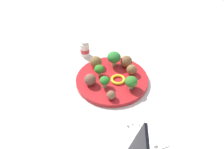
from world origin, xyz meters
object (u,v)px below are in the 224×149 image
knife (143,127)px  napkin (139,131)px  meatball_mid_left (90,80)px  yogurt_bottle (85,49)px  meatball_near_rim (132,70)px  plate (112,80)px  meatball_center (126,61)px  meatball_front_left (111,95)px  meatball_back_left (96,62)px  pepper_ring_front_left (118,79)px  broccoli_floret_center (99,69)px  fork (133,130)px  broccoli_floret_back_left (105,81)px  broccoli_floret_front_left (114,57)px  broccoli_floret_back_right (131,82)px

knife → napkin: bearing=107.6°
meatball_mid_left → yogurt_bottle: size_ratio=0.61×
meatball_near_rim → knife: size_ratio=0.28×
plate → meatball_center: meatball_center is taller
meatball_front_left → yogurt_bottle: bearing=-4.2°
plate → yogurt_bottle: yogurt_bottle is taller
meatball_front_left → meatball_back_left: bearing=-7.7°
plate → pepper_ring_front_left: pepper_ring_front_left is taller
broccoli_floret_center → meatball_back_left: size_ratio=0.95×
meatball_near_rim → fork: bearing=151.4°
broccoli_floret_center → broccoli_floret_back_left: bearing=171.7°
plate → broccoli_floret_front_left: broccoli_floret_front_left is taller
yogurt_bottle → broccoli_floret_back_left: bearing=176.0°
meatball_front_left → broccoli_floret_back_right: bearing=-79.9°
meatball_front_left → meatball_back_left: meatball_back_left is taller
broccoli_floret_back_right → meatball_center: broccoli_floret_back_right is taller
meatball_center → yogurt_bottle: size_ratio=0.65×
broccoli_floret_back_left → yogurt_bottle: bearing=-4.0°
meatball_center → pepper_ring_front_left: meatball_center is taller
yogurt_bottle → meatball_mid_left: bearing=163.5°
broccoli_floret_back_right → meatball_front_left: size_ratio=1.54×
meatball_mid_left → meatball_front_left: meatball_mid_left is taller
meatball_mid_left → fork: meatball_mid_left is taller
fork → yogurt_bottle: yogurt_bottle is taller
meatball_near_rim → fork: 0.27m
broccoli_floret_center → fork: size_ratio=0.37×
broccoli_floret_front_left → meatball_back_left: bearing=71.4°
meatball_center → meatball_near_rim: bearing=175.2°
meatball_near_rim → napkin: 0.27m
meatball_near_rim → broccoli_floret_back_left: bearing=99.2°
meatball_mid_left → broccoli_floret_center: bearing=-57.7°
broccoli_floret_front_left → meatball_mid_left: bearing=115.9°
broccoli_floret_center → yogurt_bottle: size_ratio=0.62×
meatball_mid_left → broccoli_floret_front_left: bearing=-64.1°
broccoli_floret_back_right → meatball_mid_left: (0.09, 0.13, -0.01)m
broccoli_floret_back_left → meatball_mid_left: (0.04, 0.04, -0.01)m
meatball_near_rim → yogurt_bottle: size_ratio=0.55×
broccoli_floret_center → napkin: bearing=-179.1°
meatball_mid_left → pepper_ring_front_left: size_ratio=0.78×
broccoli_floret_back_right → pepper_ring_front_left: broccoli_floret_back_right is taller
meatball_mid_left → yogurt_bottle: bearing=-16.5°
broccoli_floret_center → meatball_front_left: (-0.14, 0.02, -0.01)m
broccoli_floret_back_left → broccoli_floret_front_left: broccoli_floret_front_left is taller
broccoli_floret_front_left → broccoli_floret_back_right: 0.15m
broccoli_floret_center → meatball_near_rim: 0.13m
meatball_front_left → fork: 0.15m
pepper_ring_front_left → yogurt_bottle: bearing=10.9°
knife → broccoli_floret_back_right: bearing=-16.5°
meatball_mid_left → meatball_back_left: (0.09, -0.06, 0.00)m
meatball_center → knife: 0.31m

